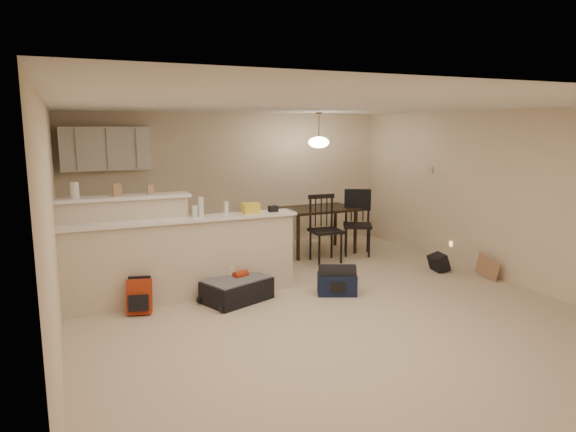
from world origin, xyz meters
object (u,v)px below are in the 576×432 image
red_backpack (140,296)px  black_daypack (439,263)px  pendant_lamp (319,142)px  suitcase (237,290)px  dining_chair_far (357,224)px  navy_duffel (337,284)px  dining_chair_near (326,229)px  dining_table (318,213)px

red_backpack → black_daypack: (4.58, 0.00, -0.08)m
pendant_lamp → suitcase: (-2.16, -1.90, -1.85)m
red_backpack → black_daypack: bearing=15.4°
black_daypack → red_backpack: bearing=101.3°
dining_chair_far → navy_duffel: dining_chair_far is taller
pendant_lamp → navy_duffel: 3.00m
suitcase → black_daypack: 3.35m
dining_chair_near → black_daypack: (1.36, -1.23, -0.43)m
suitcase → black_daypack: suitcase is taller
black_daypack → dining_table: bearing=44.0°
dining_chair_far → suitcase: size_ratio=1.34×
dining_table → pendant_lamp: bearing=-118.0°
dining_chair_near → dining_table: bearing=78.1°
dining_chair_far → dining_table: bearing=173.0°
pendant_lamp → suitcase: pendant_lamp is taller
dining_table → dining_chair_far: size_ratio=1.19×
suitcase → red_backpack: 1.23m
dining_chair_near → navy_duffel: size_ratio=2.15×
dining_table → suitcase: size_ratio=1.59×
dining_chair_far → red_backpack: 4.23m
suitcase → dining_chair_far: bearing=7.1°
dining_chair_near → dining_chair_far: (0.74, 0.21, -0.00)m
dining_table → dining_chair_far: 0.73m
dining_chair_near → dining_chair_far: size_ratio=1.00×
dining_chair_far → suitcase: 3.14m
dining_chair_far → black_daypack: bearing=-37.6°
dining_table → dining_chair_near: size_ratio=1.19×
navy_duffel → black_daypack: bearing=33.8°
dining_table → dining_chair_far: dining_chair_far is taller
red_backpack → navy_duffel: bearing=7.6°
red_backpack → dining_chair_far: bearing=35.4°
dining_table → red_backpack: dining_table is taller
dining_chair_far → suitcase: (-2.73, -1.49, -0.42)m
suitcase → dining_chair_near: bearing=11.3°
dining_chair_near → navy_duffel: (-0.66, -1.58, -0.42)m
suitcase → black_daypack: (3.35, 0.05, -0.01)m
dining_chair_far → red_backpack: bearing=-131.0°
dining_chair_far → navy_duffel: size_ratio=2.15×
dining_table → red_backpack: bearing=-152.7°
dining_chair_near → black_daypack: dining_chair_near is taller
suitcase → red_backpack: (-1.23, 0.05, 0.07)m
navy_duffel → black_daypack: 2.06m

